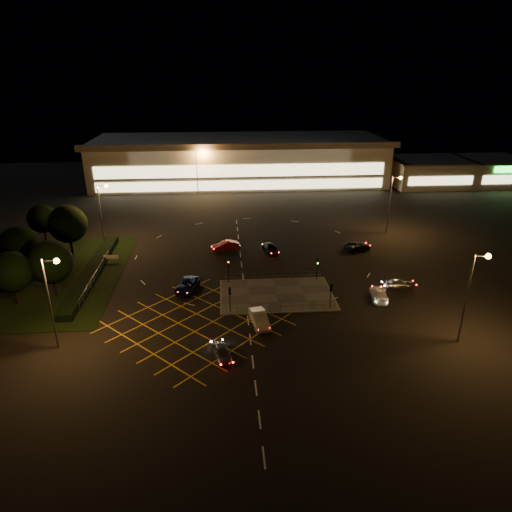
{
  "coord_description": "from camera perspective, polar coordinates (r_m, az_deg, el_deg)",
  "views": [
    {
      "loc": [
        -4.53,
        -53.51,
        26.98
      ],
      "look_at": [
        0.01,
        6.37,
        2.0
      ],
      "focal_mm": 32.0,
      "sensor_mm": 36.0,
      "label": 1
    }
  ],
  "objects": [
    {
      "name": "car_queue_white",
      "position": [
        51.8,
        0.43,
        -7.84
      ],
      "size": [
        2.29,
        4.74,
        1.5
      ],
      "primitive_type": "imported",
      "rotation": [
        0.0,
        0.0,
        0.16
      ],
      "color": "silver",
      "rests_on": "ground"
    },
    {
      "name": "hedge",
      "position": [
        67.71,
        -19.8,
        -1.86
      ],
      "size": [
        2.0,
        26.0,
        1.0
      ],
      "primitive_type": "cube",
      "color": "black",
      "rests_on": "ground"
    },
    {
      "name": "car_near_silver",
      "position": [
        46.64,
        -4.32,
        -11.87
      ],
      "size": [
        2.37,
        4.03,
        1.29
      ],
      "primitive_type": "imported",
      "rotation": [
        0.0,
        0.0,
        0.24
      ],
      "color": "#A2A5A9",
      "rests_on": "ground"
    },
    {
      "name": "supermarket",
      "position": [
        117.57,
        -2.1,
        11.95
      ],
      "size": [
        72.0,
        26.5,
        10.5
      ],
      "color": "beige",
      "rests_on": "ground"
    },
    {
      "name": "tree_e",
      "position": [
        61.84,
        -24.31,
        -0.7
      ],
      "size": [
        5.4,
        5.4,
        7.35
      ],
      "color": "black",
      "rests_on": "ground"
    },
    {
      "name": "signal_ne",
      "position": [
        62.0,
        7.69,
        -1.02
      ],
      "size": [
        0.28,
        0.3,
        3.15
      ],
      "color": "black",
      "rests_on": "pedestrian_island"
    },
    {
      "name": "streetlight_nw",
      "position": [
        76.77,
        -18.63,
        5.97
      ],
      "size": [
        1.78,
        0.56,
        10.03
      ],
      "color": "slate",
      "rests_on": "ground"
    },
    {
      "name": "streetlight_ne",
      "position": [
        81.61,
        16.74,
        7.14
      ],
      "size": [
        1.78,
        0.56,
        10.03
      ],
      "color": "slate",
      "rests_on": "ground"
    },
    {
      "name": "tree_a",
      "position": [
        61.77,
        -28.33,
        -1.79
      ],
      "size": [
        5.04,
        5.04,
        6.86
      ],
      "color": "black",
      "rests_on": "ground"
    },
    {
      "name": "streetlight_sw",
      "position": [
        49.3,
        -24.16,
        -4.01
      ],
      "size": [
        1.78,
        0.56,
        10.03
      ],
      "color": "slate",
      "rests_on": "ground"
    },
    {
      "name": "signal_nw",
      "position": [
        60.72,
        -3.47,
        -1.37
      ],
      "size": [
        0.28,
        0.3,
        3.15
      ],
      "color": "black",
      "rests_on": "pedestrian_island"
    },
    {
      "name": "tree_d",
      "position": [
        82.46,
        -25.15,
        4.24
      ],
      "size": [
        4.68,
        4.68,
        6.37
      ],
      "color": "black",
      "rests_on": "ground"
    },
    {
      "name": "ground",
      "position": [
        60.1,
        0.45,
        -4.09
      ],
      "size": [
        180.0,
        180.0,
        0.0
      ],
      "primitive_type": "plane",
      "color": "black",
      "rests_on": "ground"
    },
    {
      "name": "car_far_dkgrey",
      "position": [
        71.52,
        1.83,
        0.96
      ],
      "size": [
        2.72,
        4.66,
        1.27
      ],
      "primitive_type": "imported",
      "rotation": [
        0.0,
        0.0,
        0.23
      ],
      "color": "black",
      "rests_on": "ground"
    },
    {
      "name": "streetlight_far_right",
      "position": [
        111.15,
        14.36,
        11.31
      ],
      "size": [
        1.78,
        0.56,
        10.03
      ],
      "color": "slate",
      "rests_on": "ground"
    },
    {
      "name": "grass_verge",
      "position": [
        69.41,
        -23.72,
        -2.28
      ],
      "size": [
        18.0,
        30.0,
        0.08
      ],
      "primitive_type": "cube",
      "color": "black",
      "rests_on": "ground"
    },
    {
      "name": "retail_unit_b",
      "position": [
        128.61,
        27.31,
        9.47
      ],
      "size": [
        14.8,
        14.8,
        6.35
      ],
      "color": "beige",
      "rests_on": "ground"
    },
    {
      "name": "pedestrian_island",
      "position": [
        58.49,
        2.57,
        -4.84
      ],
      "size": [
        14.0,
        9.0,
        0.12
      ],
      "primitive_type": "cube",
      "color": "#4C4944",
      "rests_on": "ground"
    },
    {
      "name": "tree_c",
      "position": [
        74.79,
        -22.46,
        3.71
      ],
      "size": [
        5.76,
        5.76,
        7.84
      ],
      "color": "black",
      "rests_on": "ground"
    },
    {
      "name": "signal_se",
      "position": [
        54.96,
        9.35,
        -4.34
      ],
      "size": [
        0.28,
        0.3,
        3.15
      ],
      "rotation": [
        0.0,
        0.0,
        3.14
      ],
      "color": "black",
      "rests_on": "pedestrian_island"
    },
    {
      "name": "car_right_silver",
      "position": [
        62.86,
        17.44,
        -3.32
      ],
      "size": [
        3.71,
        1.57,
        1.25
      ],
      "primitive_type": "imported",
      "rotation": [
        0.0,
        0.0,
        1.55
      ],
      "color": "#9A9DA1",
      "rests_on": "ground"
    },
    {
      "name": "retail_unit_a",
      "position": [
        121.13,
        20.73,
        9.83
      ],
      "size": [
        18.8,
        14.8,
        6.35
      ],
      "color": "beige",
      "rests_on": "ground"
    },
    {
      "name": "streetlight_far_left",
      "position": [
        103.67,
        -7.17,
        11.05
      ],
      "size": [
        1.78,
        0.56,
        10.03
      ],
      "color": "slate",
      "rests_on": "ground"
    },
    {
      "name": "signal_sw",
      "position": [
        53.52,
        -3.3,
        -4.84
      ],
      "size": [
        0.28,
        0.3,
        3.15
      ],
      "rotation": [
        0.0,
        0.0,
        3.14
      ],
      "color": "black",
      "rests_on": "pedestrian_island"
    },
    {
      "name": "car_approach_white",
      "position": [
        59.28,
        15.12,
        -4.61
      ],
      "size": [
        2.69,
        4.91,
        1.35
      ],
      "primitive_type": "imported",
      "rotation": [
        0.0,
        0.0,
        2.96
      ],
      "color": "silver",
      "rests_on": "ground"
    },
    {
      "name": "car_circ_red",
      "position": [
        72.48,
        -3.83,
        1.29
      ],
      "size": [
        4.65,
        2.77,
        1.45
      ],
      "primitive_type": "imported",
      "rotation": [
        0.0,
        0.0,
        5.01
      ],
      "color": "maroon",
      "rests_on": "ground"
    },
    {
      "name": "streetlight_se",
      "position": [
        51.01,
        25.48,
        -3.37
      ],
      "size": [
        1.78,
        0.56,
        10.03
      ],
      "color": "slate",
      "rests_on": "ground"
    },
    {
      "name": "tree_b",
      "position": [
        69.25,
        -27.43,
        1.13
      ],
      "size": [
        5.4,
        5.4,
        7.35
      ],
      "color": "black",
      "rests_on": "ground"
    },
    {
      "name": "car_left_blue",
      "position": [
        60.02,
        -8.58,
        -3.65
      ],
      "size": [
        3.4,
        5.49,
        1.42
      ],
      "primitive_type": "imported",
      "rotation": [
        0.0,
        0.0,
        6.06
      ],
      "color": "#0B1943",
      "rests_on": "ground"
    },
    {
      "name": "car_east_grey",
      "position": [
        74.12,
        12.5,
        1.22
      ],
      "size": [
        5.1,
        3.43,
        1.3
      ],
      "primitive_type": "imported",
      "rotation": [
        0.0,
        0.0,
        1.87
      ],
      "color": "black",
      "rests_on": "ground"
    }
  ]
}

